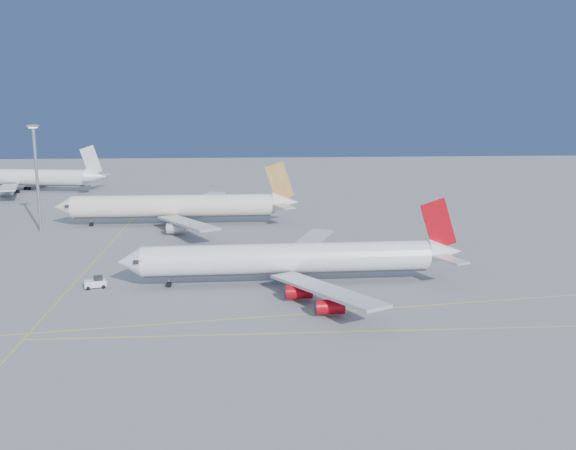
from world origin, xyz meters
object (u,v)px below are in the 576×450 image
object	(u,v)px
airliner_etihad	(179,206)
light_mast	(36,169)
pushback_tug	(96,283)
airliner_virgin	(295,259)
airliner_third	(22,177)

from	to	relation	value
airliner_etihad	light_mast	xyz separation A→B (m)	(-33.11, -6.14, 10.41)
pushback_tug	airliner_etihad	bearing A→B (deg)	63.79
airliner_virgin	airliner_etihad	distance (m)	60.64
airliner_virgin	airliner_third	bearing A→B (deg)	124.28
airliner_third	light_mast	distance (m)	76.01
pushback_tug	light_mast	world-z (taller)	light_mast
airliner_etihad	pushback_tug	size ratio (longest dim) A/B	15.48
airliner_etihad	light_mast	bearing A→B (deg)	-169.96
airliner_virgin	airliner_third	world-z (taller)	airliner_third
airliner_etihad	light_mast	world-z (taller)	light_mast
airliner_virgin	airliner_etihad	size ratio (longest dim) A/B	0.98
airliner_virgin	airliner_third	distance (m)	146.87
airliner_virgin	airliner_etihad	bearing A→B (deg)	113.44
airliner_virgin	light_mast	world-z (taller)	light_mast
airliner_virgin	airliner_third	size ratio (longest dim) A/B	1.00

